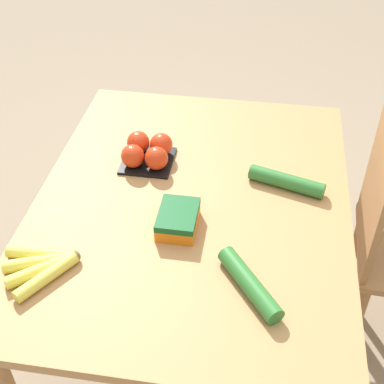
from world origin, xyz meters
The scene contains 7 objects.
ground_plane centered at (0.00, 0.00, 0.00)m, with size 12.00×12.00×0.00m, color gray.
dining_table centered at (0.00, 0.00, 0.64)m, with size 1.22×0.94×0.73m.
banana_bunch centered at (0.34, -0.34, 0.75)m, with size 0.18×0.20×0.03m.
tomato_pack centered at (-0.17, -0.17, 0.78)m, with size 0.16×0.16×0.09m.
carrot_bag centered at (0.12, -0.02, 0.77)m, with size 0.14×0.11×0.06m.
cucumber_near centered at (0.32, 0.20, 0.76)m, with size 0.22×0.18×0.05m.
cucumber_far centered at (-0.10, 0.28, 0.76)m, with size 0.11×0.24×0.05m.
Camera 1 is at (1.21, 0.19, 1.79)m, focal length 50.00 mm.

